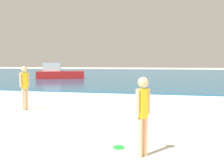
{
  "coord_description": "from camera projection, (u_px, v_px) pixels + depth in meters",
  "views": [
    {
      "loc": [
        2.27,
        0.33,
        1.84
      ],
      "look_at": [
        0.54,
        8.05,
        1.18
      ],
      "focal_mm": 40.6,
      "sensor_mm": 36.0,
      "label": 1
    }
  ],
  "objects": [
    {
      "name": "water",
      "position": [
        155.0,
        73.0,
        44.2
      ],
      "size": [
        160.0,
        60.0,
        0.06
      ],
      "primitive_type": "cube",
      "color": "#14567F",
      "rests_on": "ground"
    },
    {
      "name": "person_standing",
      "position": [
        143.0,
        112.0,
        4.91
      ],
      "size": [
        0.26,
        0.3,
        1.57
      ],
      "rotation": [
        0.0,
        0.0,
        0.89
      ],
      "color": "#DDAD84",
      "rests_on": "ground"
    },
    {
      "name": "frisbee",
      "position": [
        119.0,
        147.0,
        5.48
      ],
      "size": [
        0.25,
        0.25,
        0.03
      ],
      "primitive_type": "cylinder",
      "color": "green",
      "rests_on": "ground"
    },
    {
      "name": "person_distant",
      "position": [
        25.0,
        85.0,
        9.85
      ],
      "size": [
        0.25,
        0.35,
        1.72
      ],
      "rotation": [
        0.0,
        0.0,
        1.02
      ],
      "color": "#DDAD84",
      "rests_on": "ground"
    },
    {
      "name": "boat_near",
      "position": [
        59.0,
        73.0,
        29.02
      ],
      "size": [
        5.55,
        3.54,
        1.8
      ],
      "rotation": [
        0.0,
        0.0,
        0.38
      ],
      "color": "red",
      "rests_on": "water"
    }
  ]
}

